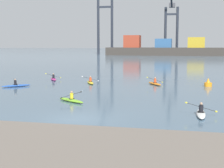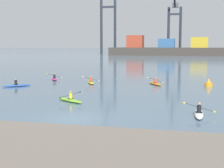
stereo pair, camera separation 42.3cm
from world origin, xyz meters
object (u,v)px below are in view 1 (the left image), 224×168
container_barge (163,49)px  kayak_lime (71,100)px  gantry_crane_west_mid (171,22)px  kayak_magenta (53,79)px  kayak_white (201,113)px  kayak_blue (16,85)px  kayak_yellow (90,82)px  kayak_orange (155,83)px  channel_buoy (208,83)px  gantry_crane_west (105,17)px

container_barge → kayak_lime: size_ratio=16.21×
gantry_crane_west_mid → kayak_magenta: 120.05m
kayak_lime → kayak_white: size_ratio=0.92×
kayak_white → kayak_blue: bearing=150.3°
kayak_yellow → kayak_lime: bearing=-80.6°
container_barge → gantry_crane_west_mid: gantry_crane_west_mid is taller
container_barge → kayak_lime: container_barge is taller
kayak_blue → gantry_crane_west_mid: bearing=84.8°
gantry_crane_west_mid → kayak_yellow: gantry_crane_west_mid is taller
kayak_yellow → kayak_orange: bearing=3.3°
gantry_crane_west_mid → channel_buoy: 122.66m
kayak_orange → gantry_crane_west: bearing=106.7°
gantry_crane_west_mid → kayak_blue: gantry_crane_west_mid is taller
gantry_crane_west_mid → kayak_yellow: 122.47m
gantry_crane_west_mid → kayak_yellow: bearing=-91.9°
gantry_crane_west_mid → kayak_yellow: (-4.06, -121.44, -15.37)m
channel_buoy → kayak_lime: channel_buoy is taller
kayak_magenta → gantry_crane_west_mid: bearing=85.1°
container_barge → gantry_crane_west: (-28.57, 9.17, 14.99)m
kayak_yellow → kayak_white: (12.98, -16.84, 0.00)m
container_barge → kayak_white: 126.98m
gantry_crane_west → kayak_blue: bearing=-80.9°
kayak_white → channel_buoy: bearing=85.2°
kayak_orange → kayak_blue: (-15.63, -5.62, 0.00)m
kayak_orange → kayak_white: kayak_orange is taller
kayak_magenta → channel_buoy: bearing=-7.3°
kayak_blue → kayak_white: (20.50, -11.68, 0.00)m
gantry_crane_west → kayak_orange: size_ratio=11.32×
channel_buoy → kayak_white: size_ratio=0.29×
kayak_yellow → kayak_lime: kayak_yellow is taller
channel_buoy → kayak_blue: bearing=-166.4°
container_barge → kayak_magenta: (-7.28, -106.74, -2.71)m
kayak_orange → kayak_magenta: kayak_orange is taller
kayak_lime → kayak_magenta: size_ratio=0.96×
channel_buoy → kayak_lime: bearing=-131.8°
kayak_magenta → kayak_blue: kayak_blue is taller
gantry_crane_west → gantry_crane_west_mid: size_ratio=1.19×
gantry_crane_west → kayak_magenta: (21.29, -115.91, -17.70)m
kayak_lime → kayak_blue: (-9.75, 8.29, -0.00)m
gantry_crane_west_mid → kayak_magenta: gantry_crane_west_mid is taller
kayak_yellow → kayak_white: bearing=-52.4°
kayak_yellow → channel_buoy: bearing=0.7°
gantry_crane_west_mid → kayak_blue: 128.05m
kayak_lime → kayak_white: kayak_white is taller
container_barge → gantry_crane_west: 33.54m
kayak_yellow → kayak_orange: kayak_orange is taller
channel_buoy → kayak_orange: (-6.30, 0.30, -0.19)m
kayak_magenta → kayak_orange: bearing=-9.3°
gantry_crane_west → kayak_lime: size_ratio=11.71×
kayak_blue → kayak_white: 23.60m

